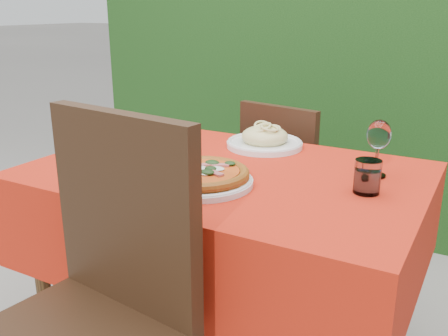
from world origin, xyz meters
The scene contains 9 objects.
hedge centered at (0.00, 1.55, 0.92)m, with size 3.20×0.55×1.78m.
dining_table centered at (0.00, 0.00, 0.60)m, with size 1.26×0.86×0.75m.
chair_near centered at (-0.03, -0.60, 0.59)m, with size 0.52×0.52×1.02m.
chair_far centered at (-0.04, 0.67, 0.49)m, with size 0.45×0.45×0.86m.
pizza_plate centered at (0.01, -0.17, 0.77)m, with size 0.36×0.36×0.06m.
pasta_plate centered at (0.00, 0.30, 0.78)m, with size 0.29×0.29×0.08m.
water_glass centered at (0.46, 0.00, 0.79)m, with size 0.07×0.07×0.10m.
wine_glass centered at (0.45, 0.16, 0.87)m, with size 0.07×0.07×0.18m.
fork centered at (-0.27, -0.08, 0.75)m, with size 0.02×0.19×0.01m, color silver.
Camera 1 is at (0.75, -1.37, 1.26)m, focal length 40.00 mm.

